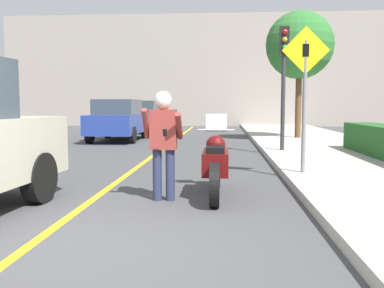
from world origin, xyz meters
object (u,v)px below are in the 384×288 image
at_px(motorcycle, 216,164).
at_px(person_biker, 163,134).
at_px(street_tree, 300,45).
at_px(crossing_sign, 305,86).
at_px(traffic_light, 284,65).
at_px(parked_car_green, 143,116).
at_px(parked_car_blue, 119,120).

distance_m(motorcycle, person_biker, 1.01).
bearing_deg(street_tree, person_biker, -109.45).
bearing_deg(motorcycle, crossing_sign, 43.78).
relative_size(motorcycle, crossing_sign, 0.78).
xyz_separation_m(person_biker, street_tree, (3.92, 11.10, 2.80)).
height_order(motorcycle, traffic_light, traffic_light).
height_order(person_biker, traffic_light, traffic_light).
distance_m(crossing_sign, traffic_light, 4.25).
height_order(crossing_sign, street_tree, street_tree).
xyz_separation_m(motorcycle, street_tree, (3.13, 10.71, 3.30)).
bearing_deg(traffic_light, street_tree, 75.39).
xyz_separation_m(motorcycle, person_biker, (-0.79, -0.39, 0.51)).
bearing_deg(parked_car_green, motorcycle, -75.27).
bearing_deg(crossing_sign, traffic_light, 87.69).
relative_size(motorcycle, street_tree, 0.43).
distance_m(person_biker, crossing_sign, 3.28).
bearing_deg(person_biker, parked_car_blue, 107.27).
relative_size(crossing_sign, parked_car_blue, 0.67).
distance_m(motorcycle, crossing_sign, 2.68).
distance_m(street_tree, parked_car_blue, 7.86).
bearing_deg(parked_car_green, parked_car_blue, -89.46).
distance_m(street_tree, parked_car_green, 9.50).
relative_size(person_biker, crossing_sign, 0.60).
bearing_deg(parked_car_blue, traffic_light, -37.68).
relative_size(crossing_sign, parked_car_green, 0.67).
xyz_separation_m(crossing_sign, parked_car_blue, (-5.83, 8.80, -0.98)).
bearing_deg(parked_car_green, street_tree, -35.66).
height_order(traffic_light, parked_car_blue, traffic_light).
height_order(parked_car_blue, parked_car_green, same).
relative_size(parked_car_blue, parked_car_green, 1.00).
relative_size(traffic_light, parked_car_green, 0.84).
bearing_deg(street_tree, motorcycle, -106.31).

